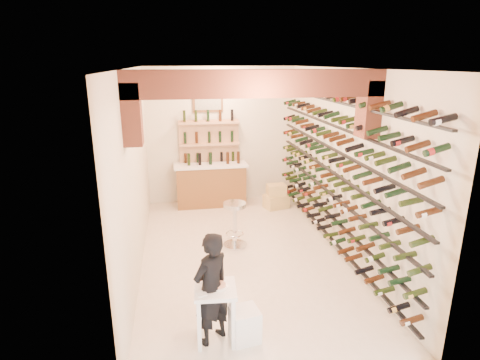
% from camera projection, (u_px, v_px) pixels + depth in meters
% --- Properties ---
extents(ground, '(6.00, 6.00, 0.00)m').
position_uv_depth(ground, '(243.00, 255.00, 7.04)').
color(ground, beige).
rests_on(ground, ground).
extents(room_shell, '(3.52, 6.02, 3.21)m').
position_uv_depth(room_shell, '(246.00, 132.00, 6.14)').
color(room_shell, beige).
rests_on(room_shell, ground).
extents(wine_rack, '(0.32, 5.70, 2.56)m').
position_uv_depth(wine_rack, '(330.00, 167.00, 6.84)').
color(wine_rack, black).
rests_on(wine_rack, ground).
extents(back_counter, '(1.70, 0.62, 1.29)m').
position_uv_depth(back_counter, '(211.00, 184.00, 9.34)').
color(back_counter, brown).
rests_on(back_counter, ground).
extents(back_shelving, '(1.40, 0.31, 2.73)m').
position_uv_depth(back_shelving, '(209.00, 155.00, 9.38)').
color(back_shelving, tan).
rests_on(back_shelving, ground).
extents(tasting_table, '(0.53, 0.53, 0.87)m').
position_uv_depth(tasting_table, '(215.00, 297.00, 4.74)').
color(tasting_table, white).
rests_on(tasting_table, ground).
extents(white_stool, '(0.38, 0.38, 0.41)m').
position_uv_depth(white_stool, '(245.00, 325.00, 4.84)').
color(white_stool, white).
rests_on(white_stool, ground).
extents(person, '(0.62, 0.59, 1.43)m').
position_uv_depth(person, '(211.00, 289.00, 4.69)').
color(person, black).
rests_on(person, ground).
extents(chrome_barstool, '(0.44, 0.44, 0.85)m').
position_uv_depth(chrome_barstool, '(235.00, 221.00, 7.24)').
color(chrome_barstool, silver).
rests_on(chrome_barstool, ground).
extents(crate_lower, '(0.61, 0.51, 0.32)m').
position_uv_depth(crate_lower, '(276.00, 201.00, 9.26)').
color(crate_lower, '#D4BA74').
rests_on(crate_lower, ground).
extents(crate_upper, '(0.44, 0.31, 0.25)m').
position_uv_depth(crate_upper, '(276.00, 190.00, 9.18)').
color(crate_upper, '#D4BA74').
rests_on(crate_upper, crate_lower).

